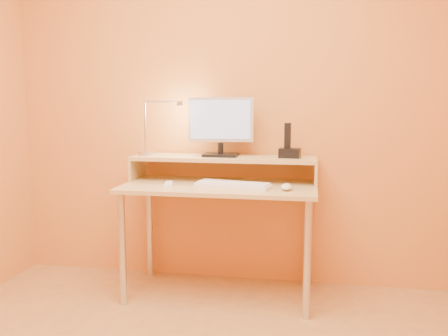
% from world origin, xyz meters
% --- Properties ---
extents(wall_back, '(3.00, 0.04, 2.50)m').
position_xyz_m(wall_back, '(0.00, 1.50, 1.25)').
color(wall_back, orange).
rests_on(wall_back, floor).
extents(desk_leg_fl, '(0.04, 0.04, 0.69)m').
position_xyz_m(desk_leg_fl, '(-0.55, 0.93, 0.35)').
color(desk_leg_fl, silver).
rests_on(desk_leg_fl, floor).
extents(desk_leg_fr, '(0.04, 0.04, 0.69)m').
position_xyz_m(desk_leg_fr, '(0.55, 0.93, 0.35)').
color(desk_leg_fr, silver).
rests_on(desk_leg_fr, floor).
extents(desk_leg_bl, '(0.04, 0.04, 0.69)m').
position_xyz_m(desk_leg_bl, '(-0.55, 1.43, 0.35)').
color(desk_leg_bl, silver).
rests_on(desk_leg_bl, floor).
extents(desk_leg_br, '(0.04, 0.04, 0.69)m').
position_xyz_m(desk_leg_br, '(0.55, 1.43, 0.35)').
color(desk_leg_br, silver).
rests_on(desk_leg_br, floor).
extents(desk_lower, '(1.20, 0.60, 0.02)m').
position_xyz_m(desk_lower, '(0.00, 1.18, 0.71)').
color(desk_lower, tan).
rests_on(desk_lower, floor).
extents(shelf_riser_left, '(0.02, 0.30, 0.14)m').
position_xyz_m(shelf_riser_left, '(-0.59, 1.33, 0.79)').
color(shelf_riser_left, tan).
rests_on(shelf_riser_left, desk_lower).
extents(shelf_riser_right, '(0.02, 0.30, 0.14)m').
position_xyz_m(shelf_riser_right, '(0.59, 1.33, 0.79)').
color(shelf_riser_right, tan).
rests_on(shelf_riser_right, desk_lower).
extents(desk_shelf, '(1.20, 0.30, 0.02)m').
position_xyz_m(desk_shelf, '(0.00, 1.33, 0.87)').
color(desk_shelf, tan).
rests_on(desk_shelf, desk_lower).
extents(monitor_foot, '(0.22, 0.16, 0.02)m').
position_xyz_m(monitor_foot, '(-0.02, 1.33, 0.89)').
color(monitor_foot, black).
rests_on(monitor_foot, desk_shelf).
extents(monitor_neck, '(0.04, 0.04, 0.07)m').
position_xyz_m(monitor_neck, '(-0.02, 1.33, 0.93)').
color(monitor_neck, black).
rests_on(monitor_neck, monitor_foot).
extents(monitor_panel, '(0.42, 0.09, 0.29)m').
position_xyz_m(monitor_panel, '(-0.02, 1.34, 1.12)').
color(monitor_panel, '#BABAC0').
rests_on(monitor_panel, monitor_neck).
extents(monitor_back, '(0.38, 0.06, 0.24)m').
position_xyz_m(monitor_back, '(-0.02, 1.36, 1.12)').
color(monitor_back, black).
rests_on(monitor_back, monitor_panel).
extents(monitor_screen, '(0.38, 0.05, 0.25)m').
position_xyz_m(monitor_screen, '(-0.02, 1.32, 1.12)').
color(monitor_screen, '#9CACE6').
rests_on(monitor_screen, monitor_panel).
extents(lamp_base, '(0.10, 0.10, 0.02)m').
position_xyz_m(lamp_base, '(-0.52, 1.30, 0.89)').
color(lamp_base, silver).
rests_on(lamp_base, desk_shelf).
extents(lamp_post, '(0.01, 0.01, 0.33)m').
position_xyz_m(lamp_post, '(-0.52, 1.30, 1.07)').
color(lamp_post, silver).
rests_on(lamp_post, lamp_base).
extents(lamp_arm, '(0.24, 0.01, 0.01)m').
position_xyz_m(lamp_arm, '(-0.40, 1.30, 1.24)').
color(lamp_arm, silver).
rests_on(lamp_arm, lamp_post).
extents(lamp_head, '(0.04, 0.04, 0.03)m').
position_xyz_m(lamp_head, '(-0.28, 1.30, 1.22)').
color(lamp_head, silver).
rests_on(lamp_head, lamp_arm).
extents(lamp_bulb, '(0.03, 0.03, 0.00)m').
position_xyz_m(lamp_bulb, '(-0.28, 1.30, 1.20)').
color(lamp_bulb, '#FFEAC6').
rests_on(lamp_bulb, lamp_head).
extents(phone_dock, '(0.14, 0.11, 0.06)m').
position_xyz_m(phone_dock, '(0.43, 1.33, 0.91)').
color(phone_dock, black).
rests_on(phone_dock, desk_shelf).
extents(phone_handset, '(0.04, 0.03, 0.16)m').
position_xyz_m(phone_handset, '(0.41, 1.33, 1.02)').
color(phone_handset, black).
rests_on(phone_handset, phone_dock).
extents(phone_led, '(0.01, 0.00, 0.04)m').
position_xyz_m(phone_led, '(0.47, 1.28, 0.91)').
color(phone_led, '#3577F1').
rests_on(phone_led, phone_dock).
extents(keyboard, '(0.47, 0.23, 0.02)m').
position_xyz_m(keyboard, '(0.10, 1.10, 0.73)').
color(keyboard, white).
rests_on(keyboard, desk_lower).
extents(mouse, '(0.07, 0.12, 0.04)m').
position_xyz_m(mouse, '(0.42, 1.06, 0.74)').
color(mouse, white).
rests_on(mouse, desk_lower).
extents(remote_control, '(0.09, 0.18, 0.02)m').
position_xyz_m(remote_control, '(-0.29, 1.06, 0.73)').
color(remote_control, white).
rests_on(remote_control, desk_lower).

